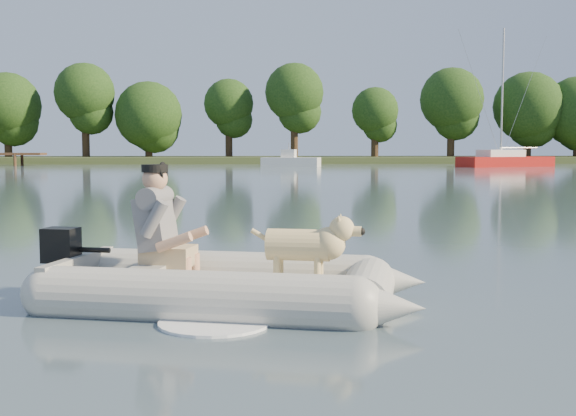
{
  "coord_description": "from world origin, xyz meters",
  "views": [
    {
      "loc": [
        -0.4,
        -7.02,
        1.5
      ],
      "look_at": [
        0.06,
        1.78,
        0.75
      ],
      "focal_mm": 45.0,
      "sensor_mm": 36.0,
      "label": 1
    }
  ],
  "objects": [
    {
      "name": "motorboat",
      "position": [
        2.74,
        48.64,
        0.88
      ],
      "size": [
        4.9,
        2.97,
        1.94
      ],
      "primitive_type": null,
      "rotation": [
        0.0,
        0.0,
        -0.28
      ],
      "color": "white",
      "rests_on": "water"
    },
    {
      "name": "dinghy",
      "position": [
        -0.62,
        -0.26,
        0.61
      ],
      "size": [
        5.56,
        4.59,
        1.42
      ],
      "primitive_type": null,
      "rotation": [
        0.0,
        0.0,
        -0.24
      ],
      "color": "#A4A49F",
      "rests_on": "water"
    },
    {
      "name": "treeline",
      "position": [
        9.22,
        61.06,
        5.34
      ],
      "size": [
        93.94,
        7.35,
        9.27
      ],
      "color": "#332316",
      "rests_on": "shore_bank"
    },
    {
      "name": "dog",
      "position": [
        0.04,
        -0.36,
        0.53
      ],
      "size": [
        1.01,
        0.55,
        0.64
      ],
      "primitive_type": null,
      "rotation": [
        0.0,
        0.0,
        -0.24
      ],
      "color": "#D4B27A",
      "rests_on": "dinghy"
    },
    {
      "name": "sailboat",
      "position": [
        19.05,
        47.27,
        0.47
      ],
      "size": [
        8.03,
        4.97,
        10.61
      ],
      "rotation": [
        0.0,
        0.0,
        0.37
      ],
      "color": "#A41712",
      "rests_on": "water"
    },
    {
      "name": "man",
      "position": [
        -1.3,
        -0.04,
        0.8
      ],
      "size": [
        0.87,
        0.79,
        1.11
      ],
      "primitive_type": null,
      "rotation": [
        0.0,
        0.0,
        -0.24
      ],
      "color": "slate",
      "rests_on": "dinghy"
    },
    {
      "name": "shore_bank",
      "position": [
        0.0,
        62.0,
        0.25
      ],
      "size": [
        160.0,
        12.0,
        0.7
      ],
      "primitive_type": "cube",
      "color": "#47512D",
      "rests_on": "water"
    },
    {
      "name": "water",
      "position": [
        0.0,
        0.0,
        0.0
      ],
      "size": [
        160.0,
        160.0,
        0.0
      ],
      "primitive_type": "plane",
      "color": "slate",
      "rests_on": "ground"
    },
    {
      "name": "outboard_motor",
      "position": [
        -2.28,
        0.14,
        0.32
      ],
      "size": [
        0.48,
        0.39,
        0.81
      ],
      "primitive_type": null,
      "rotation": [
        0.0,
        0.0,
        -0.24
      ],
      "color": "black",
      "rests_on": "dinghy"
    }
  ]
}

